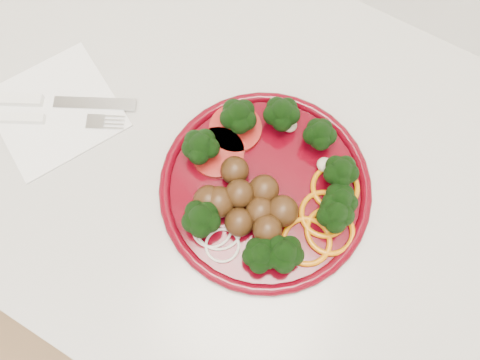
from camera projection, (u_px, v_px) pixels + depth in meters
The scene contains 5 objects.
counter at pixel (311, 275), 0.99m from camera, with size 2.40×0.60×0.90m.
plate at pixel (268, 188), 0.56m from camera, with size 0.26×0.26×0.06m.
napkin at pixel (56, 110), 0.62m from camera, with size 0.15×0.15×0.00m, color white.
knife at pixel (38, 101), 0.62m from camera, with size 0.19×0.11×0.01m.
fork at pixel (32, 119), 0.61m from camera, with size 0.16×0.10×0.01m.
Camera 1 is at (-0.06, 1.51, 1.46)m, focal length 35.00 mm.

